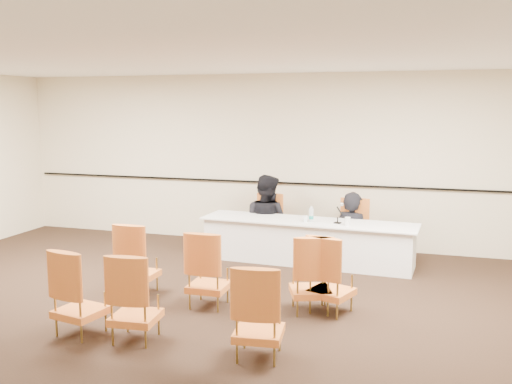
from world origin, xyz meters
TOP-DOWN VIEW (x-y plane):
  - floor at (0.00, 0.00)m, footprint 10.00×10.00m
  - ceiling at (0.00, 0.00)m, footprint 10.00×10.00m
  - wall_back at (0.00, 4.00)m, footprint 10.00×0.04m
  - wall_rail at (0.00, 3.96)m, footprint 9.80×0.04m
  - panel_table at (0.75, 2.86)m, footprint 3.40×0.96m
  - panelist_main at (1.38, 3.34)m, footprint 0.71×0.60m
  - panelist_main_chair at (1.38, 3.34)m, footprint 0.53×0.53m
  - panelist_second at (-0.09, 3.42)m, footprint 1.00×0.88m
  - panelist_second_chair at (-0.09, 3.42)m, footprint 0.53×0.53m
  - papers at (1.14, 2.77)m, footprint 0.31×0.23m
  - microphone at (1.23, 2.77)m, footprint 0.15×0.24m
  - water_bottle at (0.82, 2.79)m, footprint 0.08×0.08m
  - drinking_glass at (0.74, 2.75)m, footprint 0.09×0.09m
  - coffee_cup at (1.40, 2.65)m, footprint 0.11×0.11m
  - aud_chair_front_left at (-1.06, 0.75)m, footprint 0.50×0.50m
  - aud_chair_front_mid at (0.01, 0.57)m, footprint 0.51×0.51m
  - aud_chair_front_right at (1.24, 0.76)m, footprint 0.65×0.65m
  - aud_chair_back_left at (-0.98, -0.65)m, footprint 0.59×0.59m
  - aud_chair_back_mid at (-0.33, -0.62)m, footprint 0.55×0.55m
  - aud_chair_back_right at (1.02, -0.64)m, footprint 0.56×0.56m
  - aud_chair_extra at (1.48, 0.79)m, footprint 0.64×0.64m

SIDE VIEW (x-z plane):
  - floor at x=0.00m, z-range 0.00..0.00m
  - panelist_main at x=1.38m, z-range -0.57..1.09m
  - panel_table at x=0.75m, z-range 0.00..0.67m
  - panelist_second at x=-0.09m, z-range -0.43..1.30m
  - panelist_main_chair at x=1.38m, z-range 0.00..0.95m
  - panelist_second_chair at x=-0.09m, z-range 0.00..0.95m
  - aud_chair_front_left at x=-1.06m, z-range 0.00..0.95m
  - aud_chair_front_mid at x=0.01m, z-range 0.00..0.95m
  - aud_chair_front_right at x=1.24m, z-range 0.00..0.95m
  - aud_chair_back_left at x=-0.98m, z-range 0.00..0.95m
  - aud_chair_back_mid at x=-0.33m, z-range 0.00..0.95m
  - aud_chair_back_right at x=1.02m, z-range 0.00..0.95m
  - aud_chair_extra at x=1.48m, z-range 0.00..0.95m
  - papers at x=1.14m, z-range 0.67..0.68m
  - drinking_glass at x=0.74m, z-range 0.67..0.77m
  - coffee_cup at x=1.40m, z-range 0.67..0.80m
  - water_bottle at x=0.82m, z-range 0.67..0.92m
  - microphone at x=1.23m, z-range 0.67..0.98m
  - wall_rail at x=0.00m, z-range 1.09..1.11m
  - wall_back at x=0.00m, z-range 0.00..3.00m
  - ceiling at x=0.00m, z-range 3.00..3.00m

